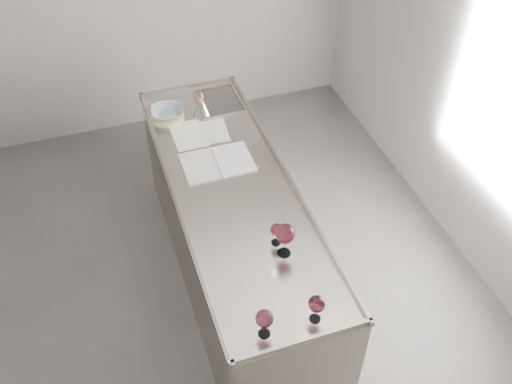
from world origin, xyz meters
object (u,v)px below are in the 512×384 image
object	(u,v)px
wine_glass_left	(264,319)
wine_glass_middle	(285,234)
ceramic_bowl	(167,112)
counter	(235,236)
wine_funnel	(202,109)
notebook	(217,163)
wine_glass_small	(276,230)
wine_glass_right	(317,305)

from	to	relation	value
wine_glass_left	wine_glass_middle	xyz separation A→B (m)	(0.28, 0.46, 0.03)
wine_glass_left	ceramic_bowl	distance (m)	1.94
counter	wine_funnel	distance (m)	0.96
notebook	wine_funnel	distance (m)	0.55
counter	ceramic_bowl	size ratio (longest dim) A/B	10.37
wine_glass_left	wine_funnel	bearing A→B (deg)	84.46
wine_glass_left	wine_glass_middle	distance (m)	0.54
wine_glass_middle	wine_glass_small	size ratio (longest dim) A/B	1.50
wine_glass_left	wine_glass_small	bearing A→B (deg)	64.29
ceramic_bowl	wine_glass_left	bearing A→B (deg)	-88.06
ceramic_bowl	wine_funnel	world-z (taller)	wine_funnel
wine_glass_right	wine_funnel	xyz separation A→B (m)	(-0.09, 1.88, -0.06)
wine_glass_left	wine_glass_middle	world-z (taller)	wine_glass_middle
wine_glass_small	wine_funnel	size ratio (longest dim) A/B	0.69
wine_glass_right	wine_glass_small	world-z (taller)	wine_glass_right
wine_glass_middle	notebook	world-z (taller)	wine_glass_middle
ceramic_bowl	wine_glass_middle	bearing A→B (deg)	-76.83
wine_glass_small	notebook	world-z (taller)	wine_glass_small
ceramic_bowl	counter	bearing A→B (deg)	-74.87
wine_glass_left	ceramic_bowl	size ratio (longest dim) A/B	0.77
wine_glass_small	notebook	distance (m)	0.80
counter	wine_glass_right	world-z (taller)	wine_glass_right
counter	wine_glass_right	size ratio (longest dim) A/B	14.06
counter	wine_funnel	xyz separation A→B (m)	(0.02, 0.80, 0.53)
wine_glass_right	notebook	world-z (taller)	wine_glass_right
wine_glass_small	notebook	size ratio (longest dim) A/B	0.31
wine_glass_small	ceramic_bowl	bearing A→B (deg)	103.36
wine_funnel	wine_glass_middle	bearing A→B (deg)	-86.06
counter	ceramic_bowl	world-z (taller)	ceramic_bowl
wine_glass_left	notebook	size ratio (longest dim) A/B	0.38
wine_glass_left	wine_funnel	world-z (taller)	wine_funnel
wine_glass_left	wine_glass_right	xyz separation A→B (m)	(0.27, 0.00, -0.00)
counter	wine_glass_right	xyz separation A→B (m)	(0.11, -1.08, 0.59)
wine_funnel	wine_glass_small	bearing A→B (deg)	-86.48
counter	wine_funnel	size ratio (longest dim) A/B	11.47
counter	notebook	xyz separation A→B (m)	(-0.03, 0.25, 0.47)
wine_glass_middle	wine_funnel	distance (m)	1.43
wine_glass_left	notebook	bearing A→B (deg)	84.11
ceramic_bowl	wine_glass_small	bearing A→B (deg)	-76.64
wine_glass_left	wine_glass_middle	size ratio (longest dim) A/B	0.81
notebook	wine_funnel	world-z (taller)	wine_funnel
counter	wine_glass_middle	xyz separation A→B (m)	(0.11, -0.62, 0.62)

